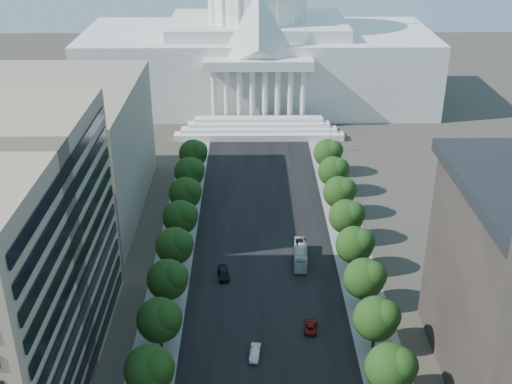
{
  "coord_description": "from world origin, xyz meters",
  "views": [
    {
      "loc": [
        -2.85,
        -38.42,
        71.81
      ],
      "look_at": [
        -1.67,
        74.78,
        16.68
      ],
      "focal_mm": 45.0,
      "sensor_mm": 36.0,
      "label": 1
    }
  ],
  "objects_px": {
    "car_dark_b": "(224,274)",
    "car_red": "(311,326)",
    "car_silver": "(255,353)",
    "city_bus": "(301,255)"
  },
  "relations": [
    {
      "from": "car_silver",
      "to": "car_dark_b",
      "type": "height_order",
      "value": "same"
    },
    {
      "from": "car_red",
      "to": "city_bus",
      "type": "relative_size",
      "value": 0.41
    },
    {
      "from": "car_silver",
      "to": "city_bus",
      "type": "height_order",
      "value": "city_bus"
    },
    {
      "from": "car_silver",
      "to": "car_red",
      "type": "height_order",
      "value": "car_silver"
    },
    {
      "from": "car_dark_b",
      "to": "city_bus",
      "type": "bearing_deg",
      "value": 12.52
    },
    {
      "from": "car_silver",
      "to": "car_dark_b",
      "type": "xyz_separation_m",
      "value": [
        -6.11,
        23.88,
        -0.0
      ]
    },
    {
      "from": "car_red",
      "to": "city_bus",
      "type": "bearing_deg",
      "value": -82.26
    },
    {
      "from": "car_silver",
      "to": "car_red",
      "type": "xyz_separation_m",
      "value": [
        9.97,
        7.12,
        -0.1
      ]
    },
    {
      "from": "car_dark_b",
      "to": "car_red",
      "type": "bearing_deg",
      "value": -54.16
    },
    {
      "from": "car_red",
      "to": "city_bus",
      "type": "xyz_separation_m",
      "value": [
        -0.16,
        22.71,
        0.93
      ]
    }
  ]
}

